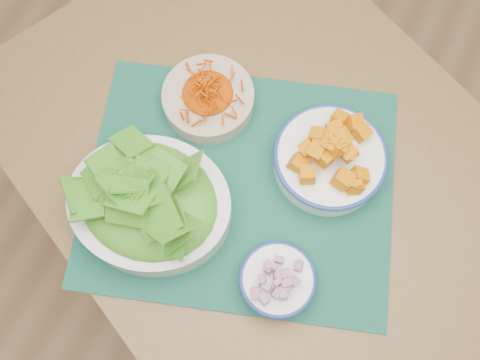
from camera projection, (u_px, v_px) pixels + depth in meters
The scene contains 7 objects.
ground at pixel (223, 289), 1.66m from camera, with size 4.00×4.00×0.00m, color #977049.
table at pixel (286, 201), 1.08m from camera, with size 1.41×1.22×0.75m.
placemat at pixel (240, 186), 0.98m from camera, with size 0.56×0.46×0.00m, color #0B352A.
carrot_bowl at pixel (208, 96), 1.00m from camera, with size 0.20×0.20×0.06m.
squash_bowl at pixel (331, 156), 0.95m from camera, with size 0.20×0.20×0.10m.
lettuce_bowl at pixel (148, 200), 0.90m from camera, with size 0.33×0.30×0.13m.
onion_bowl at pixel (278, 280), 0.89m from camera, with size 0.14×0.14×0.06m.
Camera 1 is at (0.15, -0.18, 1.68)m, focal length 40.00 mm.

